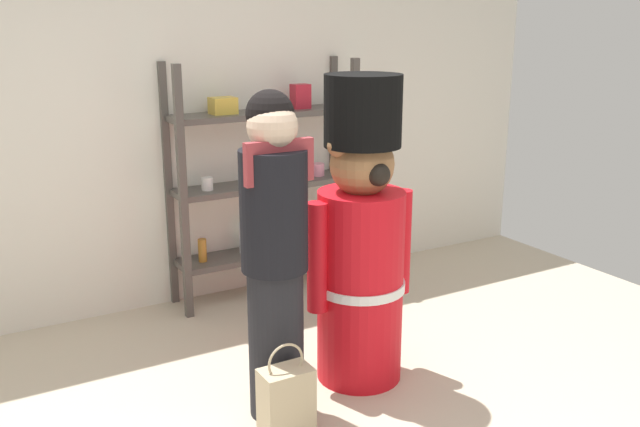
# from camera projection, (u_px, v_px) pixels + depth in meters

# --- Properties ---
(back_wall) EXTENTS (6.40, 0.12, 2.60)m
(back_wall) POSITION_uv_depth(u_px,v_px,m) (152.00, 118.00, 4.65)
(back_wall) COLOR silver
(back_wall) RESTS_ON ground_plane
(merchandise_shelf) EXTENTS (1.36, 0.35, 1.68)m
(merchandise_shelf) POSITION_uv_depth(u_px,v_px,m) (265.00, 181.00, 4.94)
(merchandise_shelf) COLOR #4C4742
(merchandise_shelf) RESTS_ON ground_plane
(teddy_bear_guard) EXTENTS (0.64, 0.49, 1.67)m
(teddy_bear_guard) POSITION_uv_depth(u_px,v_px,m) (361.00, 243.00, 3.74)
(teddy_bear_guard) COLOR red
(teddy_bear_guard) RESTS_ON ground_plane
(person_shopper) EXTENTS (0.34, 0.32, 1.63)m
(person_shopper) POSITION_uv_depth(u_px,v_px,m) (274.00, 249.00, 3.35)
(person_shopper) COLOR black
(person_shopper) RESTS_ON ground_plane
(shopping_bag) EXTENTS (0.24, 0.15, 0.50)m
(shopping_bag) POSITION_uv_depth(u_px,v_px,m) (286.00, 404.00, 3.29)
(shopping_bag) COLOR #C1AD89
(shopping_bag) RESTS_ON ground_plane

